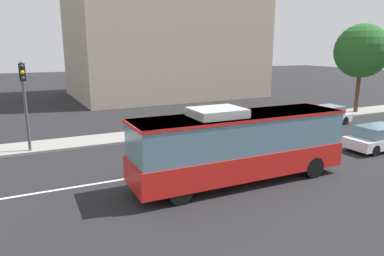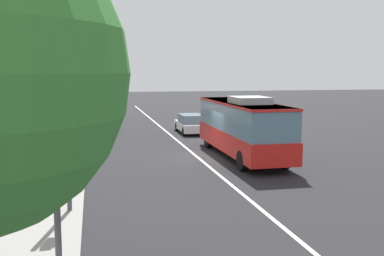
% 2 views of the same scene
% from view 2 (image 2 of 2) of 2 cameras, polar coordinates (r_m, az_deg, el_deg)
% --- Properties ---
extents(ground_plane, '(160.00, 160.00, 0.00)m').
position_cam_2_polar(ground_plane, '(25.81, 0.57, -3.59)').
color(ground_plane, black).
extents(sidewalk_kerb, '(80.00, 2.67, 0.14)m').
position_cam_2_polar(sidewalk_kerb, '(25.23, -16.11, -3.96)').
color(sidewalk_kerb, gray).
rests_on(sidewalk_kerb, ground_plane).
extents(lane_centre_line, '(76.00, 0.16, 0.01)m').
position_cam_2_polar(lane_centre_line, '(25.81, 0.57, -3.58)').
color(lane_centre_line, silver).
rests_on(lane_centre_line, ground_plane).
extents(transit_bus, '(10.01, 2.54, 3.46)m').
position_cam_2_polar(transit_bus, '(25.50, 6.31, 0.35)').
color(transit_bus, red).
rests_on(transit_bus, ground_plane).
extents(sedan_white, '(4.57, 2.00, 1.46)m').
position_cam_2_polar(sedan_white, '(36.97, -10.99, 0.69)').
color(sedan_white, white).
rests_on(sedan_white, ground_plane).
extents(sedan_white_ahead, '(4.50, 1.83, 1.46)m').
position_cam_2_polar(sedan_white_ahead, '(35.42, -0.16, 0.54)').
color(sedan_white_ahead, white).
rests_on(sedan_white_ahead, ground_plane).
extents(traffic_light_near_corner, '(0.34, 0.62, 5.20)m').
position_cam_2_polar(traffic_light_near_corner, '(11.14, -16.13, 0.38)').
color(traffic_light_near_corner, '#47474C').
rests_on(traffic_light_near_corner, ground_plane).
extents(traffic_light_mid_block, '(0.34, 0.62, 5.20)m').
position_cam_2_polar(traffic_light_mid_block, '(15.57, -14.90, 2.28)').
color(traffic_light_mid_block, '#47474C').
rests_on(traffic_light_mid_block, ground_plane).
extents(street_tree_kerbside_centre, '(4.78, 4.78, 8.06)m').
position_cam_2_polar(street_tree_kerbside_centre, '(43.19, -14.59, 8.06)').
color(street_tree_kerbside_centre, '#4C3823').
rests_on(street_tree_kerbside_centre, ground_plane).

